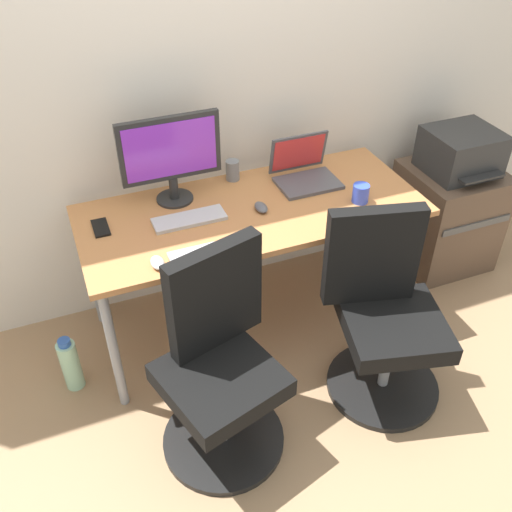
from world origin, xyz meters
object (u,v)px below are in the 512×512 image
object	(u,v)px
side_cabinet	(445,216)
office_chair_right	(384,317)
water_bottle_on_floor	(70,364)
office_chair_left	(219,367)
coffee_mug	(361,193)
printer	(461,152)
open_laptop	(304,170)
desktop_monitor	(170,154)

from	to	relation	value
side_cabinet	office_chair_right	bearing A→B (deg)	-141.41
water_bottle_on_floor	office_chair_left	bearing A→B (deg)	-41.14
office_chair_right	coffee_mug	world-z (taller)	office_chair_right
printer	coffee_mug	distance (m)	0.81
side_cabinet	printer	bearing A→B (deg)	-90.00
side_cabinet	open_laptop	size ratio (longest dim) A/B	2.01
office_chair_left	printer	distance (m)	1.85
water_bottle_on_floor	open_laptop	distance (m)	1.50
side_cabinet	desktop_monitor	xyz separation A→B (m)	(-1.61, 0.12, 0.67)
office_chair_left	desktop_monitor	distance (m)	1.01
water_bottle_on_floor	coffee_mug	distance (m)	1.62
office_chair_right	water_bottle_on_floor	xyz separation A→B (m)	(-1.38, 0.51, -0.28)
coffee_mug	water_bottle_on_floor	bearing A→B (deg)	178.84
desktop_monitor	coffee_mug	world-z (taller)	desktop_monitor
side_cabinet	coffee_mug	distance (m)	0.93
office_chair_left	office_chair_right	size ratio (longest dim) A/B	1.00
side_cabinet	printer	world-z (taller)	printer
office_chair_left	open_laptop	world-z (taller)	open_laptop
office_chair_right	desktop_monitor	distance (m)	1.24
printer	desktop_monitor	size ratio (longest dim) A/B	0.83
desktop_monitor	coffee_mug	size ratio (longest dim) A/B	5.22
side_cabinet	water_bottle_on_floor	bearing A→B (deg)	-175.01
desktop_monitor	open_laptop	size ratio (longest dim) A/B	1.55
printer	desktop_monitor	bearing A→B (deg)	175.55
office_chair_left	open_laptop	distance (m)	1.13
office_chair_left	printer	size ratio (longest dim) A/B	2.35
office_chair_right	printer	xyz separation A→B (m)	(0.89, 0.71, 0.32)
water_bottle_on_floor	office_chair_right	bearing A→B (deg)	-20.43
water_bottle_on_floor	open_laptop	xyz separation A→B (m)	(1.33, 0.26, 0.64)
printer	water_bottle_on_floor	distance (m)	2.35
side_cabinet	water_bottle_on_floor	world-z (taller)	side_cabinet
open_laptop	coffee_mug	distance (m)	0.33
side_cabinet	open_laptop	distance (m)	1.06
side_cabinet	desktop_monitor	distance (m)	1.75
office_chair_left	coffee_mug	size ratio (longest dim) A/B	10.22
water_bottle_on_floor	open_laptop	bearing A→B (deg)	11.12
office_chair_left	water_bottle_on_floor	xyz separation A→B (m)	(-0.59, 0.51, -0.28)
printer	desktop_monitor	distance (m)	1.63
office_chair_right	printer	distance (m)	1.18
office_chair_left	desktop_monitor	size ratio (longest dim) A/B	1.96
desktop_monitor	open_laptop	xyz separation A→B (m)	(0.67, -0.06, -0.19)
desktop_monitor	water_bottle_on_floor	bearing A→B (deg)	-153.90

